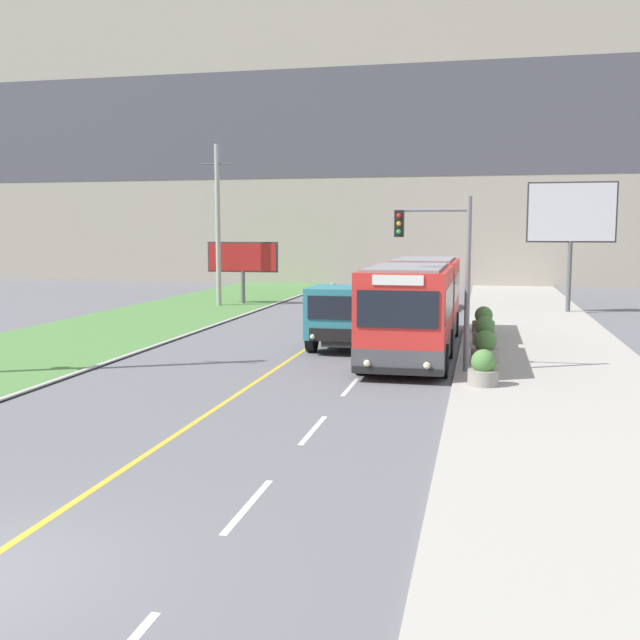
% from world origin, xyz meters
% --- Properties ---
extents(lane_marking_centre, '(2.88, 140.00, 0.01)m').
position_xyz_m(lane_marking_centre, '(0.35, 1.88, 0.00)').
color(lane_marking_centre, gold).
rests_on(lane_marking_centre, ground_plane).
extents(apartment_block_background, '(80.00, 8.04, 24.36)m').
position_xyz_m(apartment_block_background, '(0.00, 55.60, 12.18)').
color(apartment_block_background, '#A89E8E').
rests_on(apartment_block_background, ground_plane).
extents(city_bus, '(2.73, 12.59, 3.19)m').
position_xyz_m(city_bus, '(3.96, 19.22, 1.62)').
color(city_bus, red).
rests_on(city_bus, ground_plane).
extents(dump_truck, '(2.44, 6.40, 2.32)m').
position_xyz_m(dump_truck, '(1.43, 19.16, 1.20)').
color(dump_truck, black).
rests_on(dump_truck, ground_plane).
extents(car_distant, '(1.80, 4.30, 1.45)m').
position_xyz_m(car_distant, '(3.59, 34.30, 0.69)').
color(car_distant, maroon).
rests_on(car_distant, ground_plane).
extents(utility_pole_far, '(1.80, 0.28, 9.15)m').
position_xyz_m(utility_pole_far, '(-8.60, 33.12, 4.63)').
color(utility_pole_far, '#9E9E99').
rests_on(utility_pole_far, ground_plane).
extents(traffic_light_mast, '(2.28, 0.32, 5.30)m').
position_xyz_m(traffic_light_mast, '(5.12, 15.05, 3.40)').
color(traffic_light_mast, slate).
rests_on(traffic_light_mast, ground_plane).
extents(billboard_large, '(4.47, 0.24, 6.80)m').
position_xyz_m(billboard_large, '(10.65, 33.26, 5.02)').
color(billboard_large, '#59595B').
rests_on(billboard_large, ground_plane).
extents(billboard_small, '(4.27, 0.24, 3.65)m').
position_xyz_m(billboard_small, '(-7.60, 34.50, 2.65)').
color(billboard_small, '#59595B').
rests_on(billboard_small, ground_plane).
extents(planter_round_near, '(0.84, 0.84, 1.00)m').
position_xyz_m(planter_round_near, '(6.33, 13.03, 0.52)').
color(planter_round_near, gray).
rests_on(planter_round_near, sidewalk_right).
extents(planter_round_second, '(0.89, 0.89, 1.03)m').
position_xyz_m(planter_round_second, '(6.38, 16.81, 0.53)').
color(planter_round_second, gray).
rests_on(planter_round_second, sidewalk_right).
extents(planter_round_third, '(0.90, 0.90, 1.07)m').
position_xyz_m(planter_round_third, '(6.38, 20.59, 0.55)').
color(planter_round_third, gray).
rests_on(planter_round_third, sidewalk_right).
extents(planter_round_far, '(0.93, 0.93, 1.06)m').
position_xyz_m(planter_round_far, '(6.33, 24.37, 0.54)').
color(planter_round_far, gray).
rests_on(planter_round_far, sidewalk_right).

